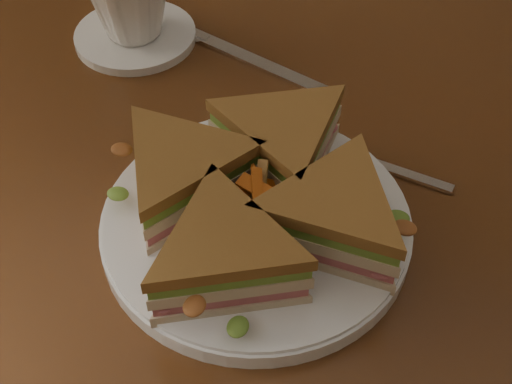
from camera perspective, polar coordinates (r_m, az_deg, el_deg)
table at (r=0.73m, az=1.33°, el=-4.23°), size 1.20×0.80×0.75m
plate at (r=0.61m, az=-0.00°, el=-2.66°), size 0.26×0.26×0.02m
sandwich_wedges at (r=0.58m, az=0.00°, el=-0.33°), size 0.28×0.28×0.06m
crisps_mound at (r=0.59m, az=-0.00°, el=-0.59°), size 0.09×0.09×0.05m
spoon at (r=0.69m, az=4.67°, el=3.98°), size 0.18×0.05×0.01m
knife at (r=0.79m, az=-0.98°, el=10.77°), size 0.21×0.08×0.00m
saucer at (r=0.83m, az=-9.62°, el=12.22°), size 0.14×0.14×0.01m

